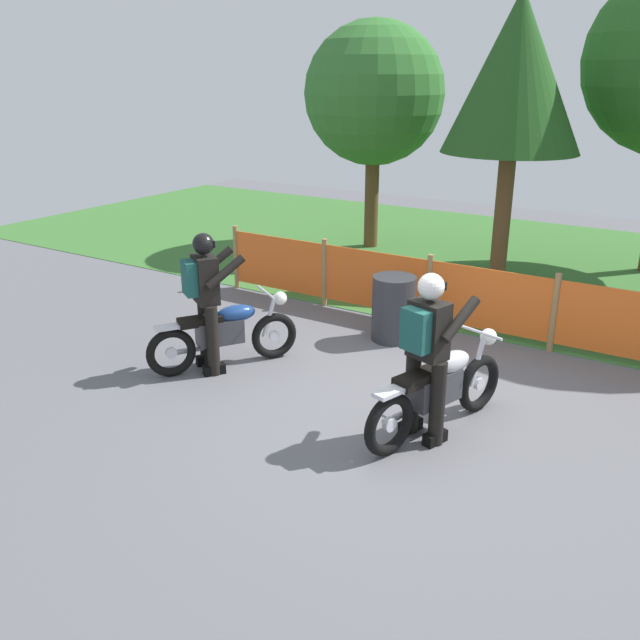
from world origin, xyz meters
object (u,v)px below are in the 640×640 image
motorcycle_trailing (438,389)px  rider_lead (206,295)px  motorcycle_lead (225,333)px  rider_trailing (427,349)px  oil_drum (394,308)px

motorcycle_trailing → rider_lead: 2.97m
motorcycle_lead → motorcycle_trailing: bearing=-59.0°
motorcycle_lead → motorcycle_trailing: size_ratio=0.85×
motorcycle_lead → rider_lead: (-0.11, -0.17, 0.52)m
motorcycle_trailing → rider_trailing: size_ratio=1.14×
motorcycle_lead → motorcycle_trailing: (2.81, -0.09, 0.02)m
motorcycle_trailing → oil_drum: motorcycle_trailing is taller
motorcycle_lead → rider_trailing: size_ratio=0.98×
motorcycle_lead → rider_lead: rider_lead is taller
rider_trailing → oil_drum: bearing=49.9°
rider_lead → oil_drum: (1.44, 2.08, -0.51)m
rider_trailing → oil_drum: rider_trailing is taller
motorcycle_lead → rider_trailing: bearing=-63.4°
motorcycle_trailing → rider_lead: rider_lead is taller
motorcycle_trailing → oil_drum: bearing=53.7°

